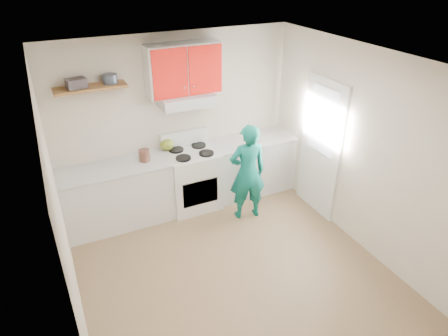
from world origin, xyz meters
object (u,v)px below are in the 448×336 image
tin (110,79)px  kettle (167,145)px  crock (144,156)px  stove (192,179)px  person (247,173)px

tin → kettle: (0.70, 0.03, -1.09)m
crock → kettle: bearing=26.7°
stove → tin: tin is taller
tin → crock: (0.30, -0.17, -1.10)m
tin → person: (1.61, -0.81, -1.36)m
stove → kettle: (-0.30, 0.23, 0.55)m
kettle → person: person is taller
kettle → crock: bearing=-170.2°
person → tin: bearing=-17.2°
kettle → crock: 0.44m
stove → person: (0.62, -0.61, 0.28)m
stove → kettle: 0.67m
person → crock: bearing=-16.7°
kettle → person: 1.27m
stove → tin: bearing=168.5°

